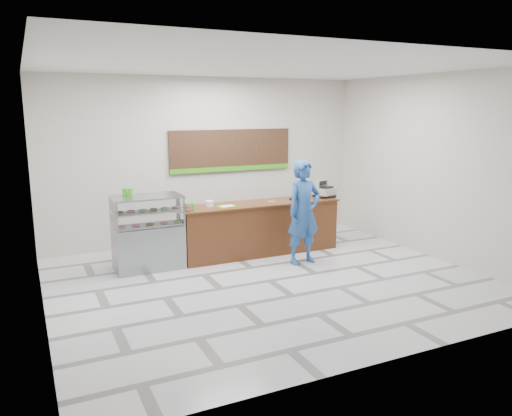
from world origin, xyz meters
name	(u,v)px	position (x,y,z in m)	size (l,w,h in m)	color
floor	(270,281)	(0.00, 0.00, 0.00)	(7.00, 7.00, 0.00)	silver
back_wall	(207,160)	(0.00, 3.00, 1.75)	(7.00, 7.00, 0.00)	beige
ceiling	(271,65)	(0.00, 0.00, 3.50)	(7.00, 7.00, 0.00)	silver
sales_counter	(259,228)	(0.55, 1.55, 0.52)	(3.26, 0.76, 1.03)	#5A2D13
display_case	(148,232)	(-1.67, 1.55, 0.68)	(1.22, 0.72, 1.33)	gray
menu_board	(231,151)	(0.55, 2.96, 1.93)	(2.80, 0.06, 0.90)	black
cash_register	(324,191)	(2.05, 1.54, 1.16)	(0.46, 0.47, 0.34)	black
card_terminal	(293,199)	(1.27, 1.47, 1.05)	(0.08, 0.17, 0.04)	black
serving_tray	(227,206)	(-0.20, 1.42, 1.04)	(0.35, 0.27, 0.02)	#6AC214
napkin_box	(209,204)	(-0.47, 1.61, 1.08)	(0.13, 0.13, 0.11)	white
straw_cup	(183,204)	(-0.95, 1.70, 1.10)	(0.09, 0.09, 0.13)	silver
promo_box	(189,207)	(-0.95, 1.37, 1.10)	(0.16, 0.11, 0.14)	#399F17
donut_decal	(271,201)	(0.81, 1.55, 1.03)	(0.15, 0.15, 0.00)	#D56385
green_cup_left	(125,192)	(-2.01, 1.71, 1.40)	(0.09, 0.09, 0.14)	#399F17
green_cup_right	(131,192)	(-1.92, 1.63, 1.40)	(0.09, 0.09, 0.14)	#399F17
customer	(304,212)	(1.02, 0.64, 0.97)	(0.71, 0.46, 1.93)	#245092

